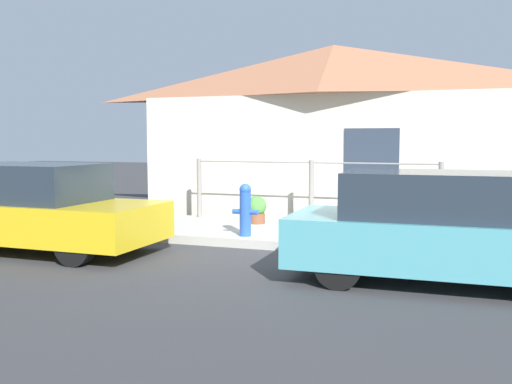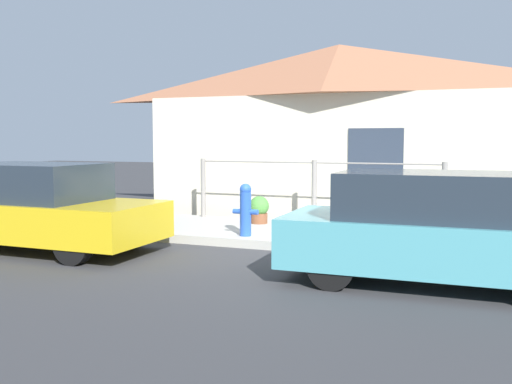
{
  "view_description": "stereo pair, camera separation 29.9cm",
  "coord_description": "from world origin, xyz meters",
  "views": [
    {
      "loc": [
        2.67,
        -8.54,
        1.77
      ],
      "look_at": [
        -0.46,
        0.3,
        0.9
      ],
      "focal_mm": 40.0,
      "sensor_mm": 36.0,
      "label": 1
    },
    {
      "loc": [
        2.95,
        -8.43,
        1.77
      ],
      "look_at": [
        -0.46,
        0.3,
        0.9
      ],
      "focal_mm": 40.0,
      "sensor_mm": 36.0,
      "label": 2
    }
  ],
  "objects": [
    {
      "name": "ground_plane",
      "position": [
        0.0,
        0.0,
        0.0
      ],
      "size": [
        60.0,
        60.0,
        0.0
      ],
      "primitive_type": "plane",
      "color": "#38383A"
    },
    {
      "name": "sidewalk",
      "position": [
        0.0,
        1.19,
        0.07
      ],
      "size": [
        24.0,
        2.38,
        0.15
      ],
      "color": "#B2AFA8",
      "rests_on": "ground_plane"
    },
    {
      "name": "house",
      "position": [
        0.0,
        4.06,
        3.07
      ],
      "size": [
        8.63,
        2.23,
        3.86
      ],
      "color": "beige",
      "rests_on": "ground_plane"
    },
    {
      "name": "fence",
      "position": [
        0.0,
        2.23,
        0.82
      ],
      "size": [
        4.9,
        0.1,
        1.22
      ],
      "color": "gray",
      "rests_on": "sidewalk"
    },
    {
      "name": "car_left",
      "position": [
        -3.59,
        -1.28,
        0.68
      ],
      "size": [
        3.93,
        1.68,
        1.38
      ],
      "rotation": [
        0.0,
        0.0,
        -0.01
      ],
      "color": "gold",
      "rests_on": "ground_plane"
    },
    {
      "name": "car_right",
      "position": [
        2.48,
        -1.28,
        0.67
      ],
      "size": [
        3.74,
        1.64,
        1.37
      ],
      "rotation": [
        0.0,
        0.0,
        0.01
      ],
      "color": "teal",
      "rests_on": "ground_plane"
    },
    {
      "name": "fire_hydrant",
      "position": [
        -0.66,
        0.34,
        0.61
      ],
      "size": [
        0.45,
        0.2,
        0.88
      ],
      "color": "blue",
      "rests_on": "sidewalk"
    },
    {
      "name": "potted_plant_near_hydrant",
      "position": [
        -0.96,
        1.77,
        0.42
      ],
      "size": [
        0.38,
        0.38,
        0.53
      ],
      "color": "brown",
      "rests_on": "sidewalk"
    }
  ]
}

